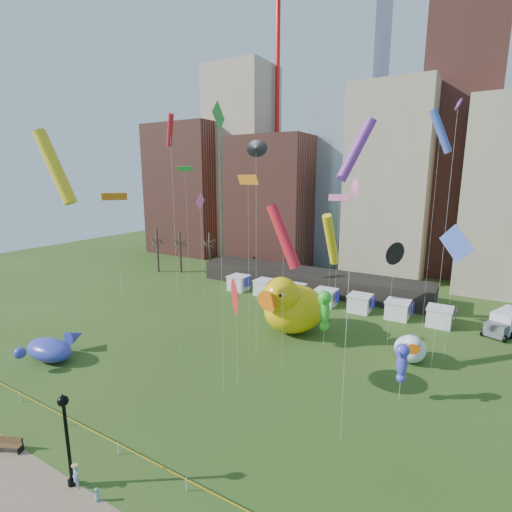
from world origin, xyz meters
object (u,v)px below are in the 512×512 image
Objects in this scene: lamppost at (66,430)px; toddler at (97,495)px; small_duck at (410,348)px; seahorse_purple at (402,360)px; box_truck at (506,322)px; seahorse_green at (325,307)px; big_duck at (292,306)px; whale_inflatable at (51,348)px; woman at (76,477)px; park_bench at (9,444)px.

lamppost is 4.05m from toddler.
seahorse_purple is at bearing -101.27° from small_duck.
lamppost is at bearing -96.99° from box_truck.
lamppost is (-5.98, -26.31, -0.70)m from seahorse_green.
big_duck reaches higher than seahorse_green.
seahorse_green reaches higher than small_duck.
big_duck is 25.60m from box_truck.
seahorse_green is 28.72m from whale_inflatable.
lamppost is (-1.29, -27.92, 0.45)m from big_duck.
toddler is at bearing 0.00° from lamppost.
woman is (17.19, -9.07, -0.40)m from whale_inflatable.
toddler is (1.05, -27.92, -2.86)m from big_duck.
park_bench is at bearing 158.05° from toddler.
toddler is at bearing -129.26° from small_duck.
seahorse_purple is at bearing 32.29° from toddler.
park_bench is (-21.66, -19.99, -3.12)m from seahorse_purple.
whale_inflatable is 3.83× the size of park_bench.
park_bench is (-12.36, -26.68, -3.92)m from seahorse_green.
whale_inflatable is 4.99× the size of woman.
big_duck is 27.95m from lamppost.
toddler is (-3.64, -26.31, -4.01)m from seahorse_green.
whale_inflatable is (-31.58, -18.20, -0.34)m from small_duck.
toddler is (-21.00, -40.78, -0.93)m from box_truck.
big_duck is 13.67m from small_duck.
toddler is at bearing 6.32° from woman.
small_duck is 0.72× the size of seahorse_green.
park_bench is at bearing -142.17° from small_duck.
woman reaches higher than park_bench.
box_truck is (29.72, 41.14, 0.85)m from park_bench.
seahorse_green reaches higher than box_truck.
big_duck reaches higher than woman.
woman is 1.77× the size of toddler.
box_truck is at bearing 39.46° from seahorse_green.
big_duck is at bearing 43.73° from whale_inflatable.
big_duck is 28.09m from toddler.
big_duck is 5.09m from seahorse_green.
big_duck is 1.50× the size of box_truck.
whale_inflatable is 51.11m from box_truck.
seahorse_purple is 3.43× the size of woman.
small_duck is 2.37× the size of park_bench.
small_duck is at bearing -99.42° from box_truck.
big_duck reaches higher than whale_inflatable.
seahorse_purple is 22.75m from box_truck.
small_duck is 0.62× the size of whale_inflatable.
small_duck is at bearing 5.81° from seahorse_green.
small_duck is 5.47× the size of toddler.
small_duck reaches higher than box_truck.
seahorse_green is 0.95× the size of box_truck.
lamppost is at bearing 155.68° from toddler.
box_truck is at bearing 35.81° from whale_inflatable.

